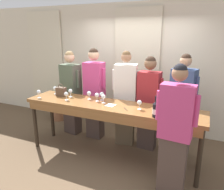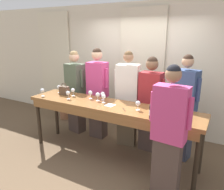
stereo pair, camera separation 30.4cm
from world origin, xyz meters
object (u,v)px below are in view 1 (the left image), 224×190
(wine_glass_center_right, at_px, (102,94))
(guest_pink_top, at_px, (95,93))
(wine_glass_front_right, at_px, (89,93))
(wine_glass_center_left, at_px, (39,92))
(wine_glass_center_mid, at_px, (139,103))
(wine_glass_back_right, at_px, (70,91))
(wine_glass_front_mid, at_px, (55,89))
(host_pouring, at_px, (175,133))
(wine_bottle, at_px, (155,109))
(wine_glass_back_mid, at_px, (103,97))
(wine_glass_back_left, at_px, (66,94))
(wine_glass_front_left, at_px, (97,95))
(guest_navy_coat, at_px, (182,106))
(potted_plant, at_px, (58,103))
(guest_striped_shirt, at_px, (149,103))
(guest_cream_sweater, at_px, (126,99))
(guest_olive_jacket, at_px, (71,92))
(handbag, at_px, (61,91))
(tasting_bar, at_px, (110,110))

(wine_glass_center_right, relative_size, guest_pink_top, 0.08)
(wine_glass_center_right, xyz_separation_m, guest_pink_top, (-0.38, 0.43, -0.13))
(wine_glass_front_right, relative_size, wine_glass_center_left, 1.00)
(wine_glass_center_mid, bearing_deg, wine_glass_front_right, 171.29)
(wine_glass_center_mid, xyz_separation_m, wine_glass_back_right, (-1.40, 0.15, 0.00))
(wine_glass_front_mid, bearing_deg, host_pouring, -17.15)
(wine_bottle, distance_m, wine_glass_back_mid, 1.01)
(wine_glass_front_mid, distance_m, wine_glass_back_left, 0.51)
(wine_glass_front_left, xyz_separation_m, host_pouring, (1.45, -0.67, -0.16))
(guest_navy_coat, height_order, potted_plant, guest_navy_coat)
(wine_glass_back_right, bearing_deg, wine_glass_front_left, -3.64)
(guest_striped_shirt, bearing_deg, wine_glass_front_mid, -166.54)
(wine_glass_front_mid, relative_size, wine_glass_center_mid, 1.00)
(guest_cream_sweater, distance_m, potted_plant, 2.10)
(wine_glass_front_mid, height_order, guest_olive_jacket, guest_olive_jacket)
(wine_glass_center_left, distance_m, wine_glass_back_mid, 1.26)
(handbag, height_order, guest_navy_coat, guest_navy_coat)
(guest_striped_shirt, relative_size, potted_plant, 2.24)
(wine_glass_front_mid, distance_m, wine_glass_center_mid, 1.80)
(wine_glass_center_left, bearing_deg, wine_glass_center_right, 16.59)
(tasting_bar, height_order, host_pouring, host_pouring)
(wine_bottle, height_order, guest_navy_coat, guest_navy_coat)
(wine_glass_front_mid, relative_size, wine_glass_center_left, 1.00)
(wine_glass_center_right, height_order, wine_glass_back_left, same)
(tasting_bar, height_order, wine_glass_center_right, wine_glass_center_right)
(wine_glass_center_mid, relative_size, guest_cream_sweater, 0.08)
(tasting_bar, xyz_separation_m, potted_plant, (-1.93, 1.07, -0.46))
(wine_glass_back_mid, bearing_deg, wine_glass_back_left, -169.98)
(wine_glass_back_mid, xyz_separation_m, guest_pink_top, (-0.48, 0.56, -0.13))
(wine_glass_front_right, relative_size, guest_olive_jacket, 0.08)
(wine_glass_front_right, height_order, guest_striped_shirt, guest_striped_shirt)
(wine_glass_back_mid, distance_m, guest_cream_sweater, 0.62)
(wine_glass_center_right, relative_size, guest_striped_shirt, 0.09)
(guest_cream_sweater, bearing_deg, wine_glass_back_mid, -110.02)
(handbag, relative_size, wine_glass_back_mid, 1.57)
(guest_striped_shirt, bearing_deg, guest_cream_sweater, -180.00)
(guest_cream_sweater, xyz_separation_m, potted_plant, (-1.99, 0.46, -0.50))
(wine_glass_center_right, relative_size, guest_navy_coat, 0.08)
(wine_glass_center_left, bearing_deg, wine_bottle, -2.08)
(wine_glass_back_mid, bearing_deg, wine_bottle, -16.67)
(wine_glass_front_mid, bearing_deg, handbag, -19.44)
(wine_glass_back_right, bearing_deg, guest_pink_top, 61.44)
(wine_glass_center_right, xyz_separation_m, guest_striped_shirt, (0.76, 0.43, -0.19))
(guest_olive_jacket, height_order, potted_plant, guest_olive_jacket)
(tasting_bar, distance_m, wine_bottle, 0.88)
(guest_cream_sweater, xyz_separation_m, guest_striped_shirt, (0.46, 0.00, -0.02))
(wine_glass_front_mid, relative_size, guest_olive_jacket, 0.08)
(guest_olive_jacket, bearing_deg, wine_glass_back_mid, -28.09)
(handbag, relative_size, wine_glass_front_left, 1.57)
(wine_glass_center_mid, xyz_separation_m, wine_glass_back_left, (-1.35, -0.06, 0.00))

